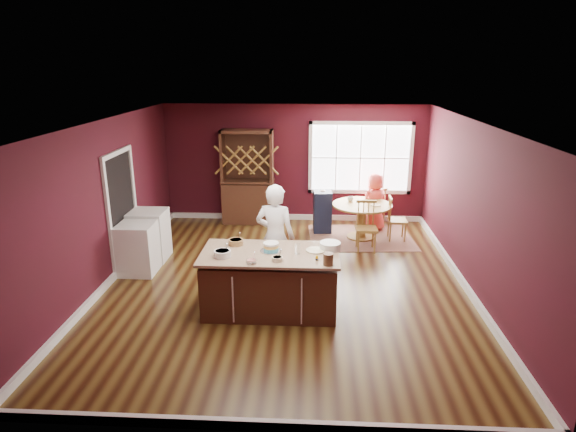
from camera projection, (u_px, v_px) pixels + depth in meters
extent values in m
plane|color=#544019|center=(286.00, 282.00, 8.20)|extent=(7.00, 7.00, 0.00)
plane|color=white|center=(286.00, 122.00, 7.38)|extent=(7.00, 7.00, 0.00)
plane|color=#340F14|center=(295.00, 163.00, 11.12)|extent=(6.00, 0.00, 6.00)
plane|color=#340F14|center=(265.00, 314.00, 4.46)|extent=(6.00, 0.00, 6.00)
plane|color=#340F14|center=(105.00, 204.00, 7.94)|extent=(0.00, 7.00, 7.00)
plane|color=#340F14|center=(474.00, 209.00, 7.64)|extent=(0.00, 7.00, 7.00)
cube|color=#462118|center=(270.00, 284.00, 7.19)|extent=(1.94, 0.98, 0.83)
cube|color=tan|center=(270.00, 254.00, 7.05)|extent=(2.02, 1.06, 0.04)
cylinder|color=brown|center=(361.00, 237.00, 10.29)|extent=(0.58, 0.58, 0.04)
cylinder|color=brown|center=(361.00, 222.00, 10.18)|extent=(0.21, 0.21, 0.67)
cylinder|color=brown|center=(362.00, 205.00, 10.07)|extent=(1.25, 1.25, 0.04)
imported|color=white|center=(275.00, 237.00, 7.76)|extent=(0.72, 0.55, 1.77)
cylinder|color=silver|center=(222.00, 254.00, 6.87)|extent=(0.25, 0.25, 0.09)
cylinder|color=olive|center=(236.00, 242.00, 7.33)|extent=(0.23, 0.23, 0.08)
cylinder|color=white|center=(251.00, 262.00, 6.65)|extent=(0.15, 0.15, 0.06)
cylinder|color=beige|center=(277.00, 259.00, 6.74)|extent=(0.16, 0.16, 0.06)
cylinder|color=white|center=(298.00, 249.00, 6.97)|extent=(0.08, 0.08, 0.16)
cylinder|color=#FFEDAF|center=(316.00, 250.00, 7.10)|extent=(0.29, 0.29, 0.02)
cylinder|color=white|center=(330.00, 246.00, 7.15)|extent=(0.31, 0.31, 0.11)
cylinder|color=brown|center=(328.00, 259.00, 6.59)|extent=(0.14, 0.14, 0.17)
cube|color=brown|center=(361.00, 237.00, 10.29)|extent=(2.26, 1.80, 0.01)
imported|color=#EE4941|center=(375.00, 202.00, 10.59)|extent=(0.75, 0.65, 1.29)
cylinder|color=beige|center=(376.00, 205.00, 9.97)|extent=(0.21, 0.21, 0.02)
imported|color=silver|center=(350.00, 199.00, 10.26)|extent=(0.16, 0.16, 0.10)
cube|color=#3C220E|center=(248.00, 177.00, 10.99)|extent=(1.17, 0.49, 2.15)
cube|color=white|center=(138.00, 249.00, 8.46)|extent=(0.62, 0.60, 0.90)
cube|color=white|center=(149.00, 235.00, 9.07)|extent=(0.65, 0.63, 0.94)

